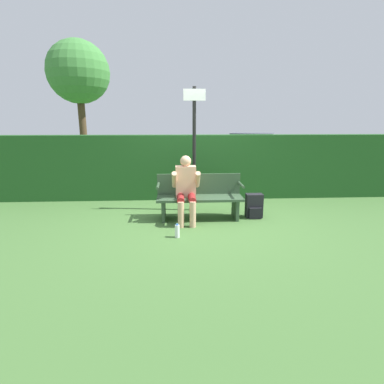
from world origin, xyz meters
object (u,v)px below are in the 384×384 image
(park_bench, at_px, (199,196))
(backpack, at_px, (254,206))
(tree, at_px, (78,73))
(parked_car, at_px, (252,145))
(person_seated, at_px, (186,186))
(water_bottle, at_px, (177,231))
(signpost, at_px, (194,143))

(park_bench, distance_m, backpack, 1.06)
(tree, bearing_deg, parked_car, 34.17)
(park_bench, relative_size, person_seated, 1.34)
(backpack, xyz_separation_m, parked_car, (2.31, 9.39, 0.38))
(parked_car, bearing_deg, park_bench, -89.58)
(water_bottle, relative_size, parked_car, 0.05)
(tree, bearing_deg, backpack, -46.64)
(parked_car, bearing_deg, person_seated, -90.71)
(park_bench, height_order, signpost, signpost)
(backpack, height_order, signpost, signpost)
(person_seated, relative_size, water_bottle, 5.30)
(backpack, height_order, tree, tree)
(person_seated, xyz_separation_m, backpack, (1.30, 0.10, -0.43))
(parked_car, distance_m, tree, 8.65)
(backpack, distance_m, signpost, 1.70)
(park_bench, distance_m, water_bottle, 1.10)
(backpack, bearing_deg, park_bench, 178.31)
(water_bottle, bearing_deg, signpost, 76.32)
(person_seated, bearing_deg, water_bottle, -101.41)
(backpack, bearing_deg, person_seated, -175.56)
(parked_car, bearing_deg, tree, -125.67)
(signpost, bearing_deg, park_bench, -82.08)
(park_bench, bearing_deg, signpost, 97.92)
(park_bench, xyz_separation_m, water_bottle, (-0.43, -0.97, -0.31))
(signpost, bearing_deg, person_seated, -106.61)
(backpack, distance_m, water_bottle, 1.75)
(water_bottle, xyz_separation_m, signpost, (0.36, 1.47, 1.27))
(tree, bearing_deg, park_bench, -53.87)
(tree, bearing_deg, person_seated, -56.70)
(park_bench, xyz_separation_m, signpost, (-0.07, 0.50, 0.96))
(backpack, distance_m, tree, 7.22)
(person_seated, xyz_separation_m, water_bottle, (-0.17, -0.84, -0.54))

